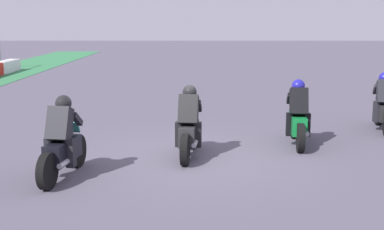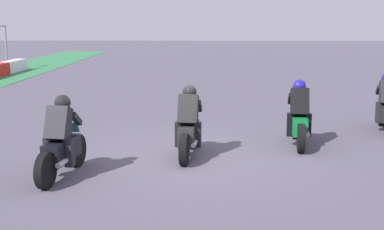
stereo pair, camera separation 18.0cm
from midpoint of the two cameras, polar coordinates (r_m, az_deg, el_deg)
ground_plane at (r=10.97m, az=0.61°, el=-4.62°), size 120.00×120.00×0.00m
rider_lane_b at (r=12.11m, az=12.08°, el=-0.39°), size 2.04×0.56×1.51m
rider_lane_c at (r=10.86m, az=0.14°, el=-1.39°), size 2.04×0.57×1.51m
rider_lane_d at (r=9.74m, az=-13.62°, el=-3.09°), size 2.04×0.60×1.51m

